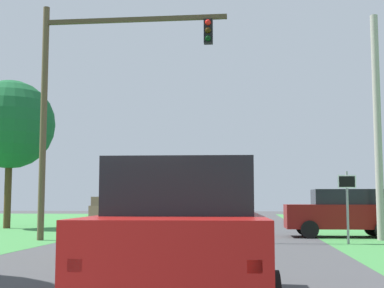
{
  "coord_description": "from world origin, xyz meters",
  "views": [
    {
      "loc": [
        2.05,
        -2.31,
        1.46
      ],
      "look_at": [
        0.22,
        15.09,
        3.24
      ],
      "focal_mm": 51.49,
      "sensor_mm": 36.0,
      "label": 1
    }
  ],
  "objects": [
    {
      "name": "ground_plane",
      "position": [
        0.0,
        9.68,
        0.0
      ],
      "size": [
        120.0,
        120.0,
        0.0
      ],
      "primitive_type": "plane",
      "color": "#424244"
    },
    {
      "name": "red_suv_near",
      "position": [
        1.16,
        5.23,
        1.03
      ],
      "size": [
        2.41,
        4.97,
        1.97
      ],
      "color": "#9E1411",
      "rests_on": "ground_plane"
    },
    {
      "name": "pickup_truck_lead",
      "position": [
        -0.63,
        12.07,
        1.01
      ],
      "size": [
        2.44,
        4.9,
        2.0
      ],
      "color": "tan",
      "rests_on": "ground_plane"
    },
    {
      "name": "traffic_light",
      "position": [
        -3.94,
        17.23,
        5.67
      ],
      "size": [
        6.96,
        0.4,
        8.74
      ],
      "color": "brown",
      "rests_on": "ground_plane"
    },
    {
      "name": "keep_moving_sign",
      "position": [
        5.29,
        16.63,
        1.55
      ],
      "size": [
        0.6,
        0.09,
        2.43
      ],
      "color": "gray",
      "rests_on": "ground_plane"
    },
    {
      "name": "crossing_suv_far",
      "position": [
        5.71,
        20.16,
        0.98
      ],
      "size": [
        4.48,
        2.08,
        1.88
      ],
      "color": "maroon",
      "rests_on": "ground_plane"
    },
    {
      "name": "utility_pole_right",
      "position": [
        6.77,
        18.5,
        4.21
      ],
      "size": [
        0.28,
        0.28,
        8.42
      ],
      "primitive_type": "cylinder",
      "color": "#9E998E",
      "rests_on": "ground_plane"
    },
    {
      "name": "extra_tree_1",
      "position": [
        -10.5,
        25.22,
        5.41
      ],
      "size": [
        4.66,
        4.66,
        7.76
      ],
      "color": "#4C351E",
      "rests_on": "ground_plane"
    }
  ]
}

